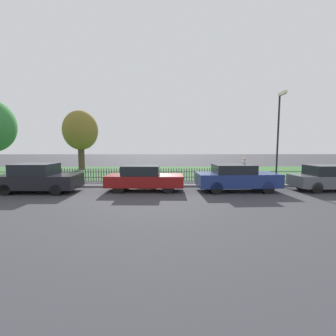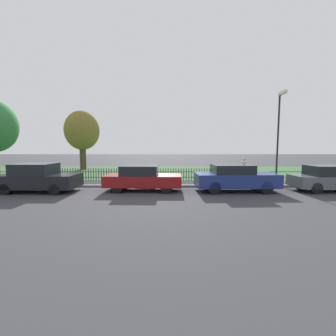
{
  "view_description": "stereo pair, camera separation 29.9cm",
  "coord_description": "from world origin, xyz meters",
  "px_view_note": "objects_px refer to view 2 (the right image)",
  "views": [
    {
      "loc": [
        1.1,
        -13.65,
        2.49
      ],
      "look_at": [
        1.34,
        0.91,
        1.1
      ],
      "focal_mm": 24.0,
      "sensor_mm": 36.0,
      "label": 1
    },
    {
      "loc": [
        1.39,
        -13.65,
        2.49
      ],
      "look_at": [
        1.34,
        0.91,
        1.1
      ],
      "focal_mm": 24.0,
      "sensor_mm": 36.0,
      "label": 2
    }
  ],
  "objects_px": {
    "street_lamp": "(280,128)",
    "parked_car_navy_estate": "(143,178)",
    "pedestrian_near_fence": "(245,169)",
    "covered_motorcycle": "(149,175)",
    "tree_behind_motorcycle": "(83,131)",
    "parked_car_white_van": "(331,178)",
    "parked_car_red_compact": "(236,178)",
    "parked_car_black_saloon": "(39,178)"
  },
  "relations": [
    {
      "from": "parked_car_black_saloon",
      "to": "covered_motorcycle",
      "type": "distance_m",
      "value": 6.36
    },
    {
      "from": "pedestrian_near_fence",
      "to": "parked_car_black_saloon",
      "type": "bearing_deg",
      "value": 158.32
    },
    {
      "from": "parked_car_black_saloon",
      "to": "covered_motorcycle",
      "type": "bearing_deg",
      "value": 25.02
    },
    {
      "from": "parked_car_navy_estate",
      "to": "street_lamp",
      "type": "height_order",
      "value": "street_lamp"
    },
    {
      "from": "parked_car_red_compact",
      "to": "covered_motorcycle",
      "type": "relative_size",
      "value": 2.33
    },
    {
      "from": "parked_car_red_compact",
      "to": "street_lamp",
      "type": "height_order",
      "value": "street_lamp"
    },
    {
      "from": "parked_car_navy_estate",
      "to": "parked_car_red_compact",
      "type": "height_order",
      "value": "parked_car_red_compact"
    },
    {
      "from": "pedestrian_near_fence",
      "to": "street_lamp",
      "type": "relative_size",
      "value": 0.3
    },
    {
      "from": "parked_car_navy_estate",
      "to": "covered_motorcycle",
      "type": "distance_m",
      "value": 2.27
    },
    {
      "from": "tree_behind_motorcycle",
      "to": "pedestrian_near_fence",
      "type": "bearing_deg",
      "value": -33.48
    },
    {
      "from": "tree_behind_motorcycle",
      "to": "street_lamp",
      "type": "height_order",
      "value": "tree_behind_motorcycle"
    },
    {
      "from": "parked_car_black_saloon",
      "to": "parked_car_navy_estate",
      "type": "xyz_separation_m",
      "value": [
        5.72,
        0.29,
        -0.04
      ]
    },
    {
      "from": "tree_behind_motorcycle",
      "to": "street_lamp",
      "type": "distance_m",
      "value": 19.11
    },
    {
      "from": "pedestrian_near_fence",
      "to": "street_lamp",
      "type": "height_order",
      "value": "street_lamp"
    },
    {
      "from": "parked_car_navy_estate",
      "to": "covered_motorcycle",
      "type": "bearing_deg",
      "value": 89.08
    },
    {
      "from": "parked_car_white_van",
      "to": "tree_behind_motorcycle",
      "type": "relative_size",
      "value": 0.67
    },
    {
      "from": "tree_behind_motorcycle",
      "to": "covered_motorcycle",
      "type": "bearing_deg",
      "value": -50.34
    },
    {
      "from": "covered_motorcycle",
      "to": "street_lamp",
      "type": "height_order",
      "value": "street_lamp"
    },
    {
      "from": "parked_car_red_compact",
      "to": "covered_motorcycle",
      "type": "distance_m",
      "value": 5.64
    },
    {
      "from": "parked_car_navy_estate",
      "to": "tree_behind_motorcycle",
      "type": "relative_size",
      "value": 0.68
    },
    {
      "from": "parked_car_red_compact",
      "to": "street_lamp",
      "type": "relative_size",
      "value": 0.77
    },
    {
      "from": "tree_behind_motorcycle",
      "to": "parked_car_white_van",
      "type": "bearing_deg",
      "value": -33.15
    },
    {
      "from": "parked_car_black_saloon",
      "to": "tree_behind_motorcycle",
      "type": "distance_m",
      "value": 12.73
    },
    {
      "from": "parked_car_white_van",
      "to": "pedestrian_near_fence",
      "type": "xyz_separation_m",
      "value": [
        -3.97,
        2.48,
        0.27
      ]
    },
    {
      "from": "parked_car_black_saloon",
      "to": "covered_motorcycle",
      "type": "xyz_separation_m",
      "value": [
        5.82,
        2.56,
        -0.13
      ]
    },
    {
      "from": "covered_motorcycle",
      "to": "street_lamp",
      "type": "distance_m",
      "value": 8.92
    },
    {
      "from": "parked_car_white_van",
      "to": "pedestrian_near_fence",
      "type": "relative_size",
      "value": 2.4
    },
    {
      "from": "parked_car_navy_estate",
      "to": "parked_car_white_van",
      "type": "bearing_deg",
      "value": 0.84
    },
    {
      "from": "pedestrian_near_fence",
      "to": "covered_motorcycle",
      "type": "bearing_deg",
      "value": 146.8
    },
    {
      "from": "pedestrian_near_fence",
      "to": "street_lamp",
      "type": "bearing_deg",
      "value": -49.42
    },
    {
      "from": "parked_car_red_compact",
      "to": "street_lamp",
      "type": "bearing_deg",
      "value": 29.03
    },
    {
      "from": "street_lamp",
      "to": "parked_car_navy_estate",
      "type": "bearing_deg",
      "value": -168.15
    },
    {
      "from": "parked_car_navy_estate",
      "to": "street_lamp",
      "type": "bearing_deg",
      "value": 13.5
    },
    {
      "from": "parked_car_red_compact",
      "to": "parked_car_white_van",
      "type": "relative_size",
      "value": 1.07
    },
    {
      "from": "parked_car_white_van",
      "to": "street_lamp",
      "type": "relative_size",
      "value": 0.72
    },
    {
      "from": "parked_car_white_van",
      "to": "street_lamp",
      "type": "height_order",
      "value": "street_lamp"
    },
    {
      "from": "parked_car_red_compact",
      "to": "street_lamp",
      "type": "xyz_separation_m",
      "value": [
        3.29,
        1.96,
        2.91
      ]
    },
    {
      "from": "covered_motorcycle",
      "to": "street_lamp",
      "type": "bearing_deg",
      "value": -3.36
    },
    {
      "from": "parked_car_navy_estate",
      "to": "tree_behind_motorcycle",
      "type": "xyz_separation_m",
      "value": [
        -7.8,
        11.79,
        3.44
      ]
    },
    {
      "from": "tree_behind_motorcycle",
      "to": "pedestrian_near_fence",
      "type": "relative_size",
      "value": 3.6
    },
    {
      "from": "covered_motorcycle",
      "to": "tree_behind_motorcycle",
      "type": "height_order",
      "value": "tree_behind_motorcycle"
    },
    {
      "from": "parked_car_white_van",
      "to": "parked_car_red_compact",
      "type": "bearing_deg",
      "value": 178.61
    }
  ]
}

